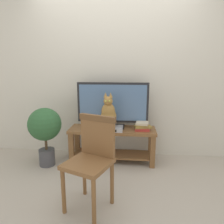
{
  "coord_description": "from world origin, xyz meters",
  "views": [
    {
      "loc": [
        0.26,
        -2.38,
        1.38
      ],
      "look_at": [
        -0.02,
        0.43,
        0.77
      ],
      "focal_mm": 32.57,
      "sensor_mm": 36.0,
      "label": 1
    }
  ],
  "objects": [
    {
      "name": "book_stack",
      "position": [
        0.42,
        0.44,
        0.57
      ],
      "size": [
        0.25,
        0.2,
        0.12
      ],
      "color": "#B2332D",
      "rests_on": "tv_stand"
    },
    {
      "name": "wooden_chair",
      "position": [
        -0.12,
        -0.54,
        0.54
      ],
      "size": [
        0.53,
        0.53,
        0.92
      ],
      "color": "brown",
      "rests_on": "ground"
    },
    {
      "name": "tv_stand",
      "position": [
        -0.02,
        0.48,
        0.34
      ],
      "size": [
        1.26,
        0.42,
        0.51
      ],
      "color": "brown",
      "rests_on": "ground"
    },
    {
      "name": "cat",
      "position": [
        -0.06,
        0.38,
        0.75
      ],
      "size": [
        0.22,
        0.33,
        0.49
      ],
      "color": "olive",
      "rests_on": "media_box"
    },
    {
      "name": "ground_plane",
      "position": [
        0.0,
        0.0,
        0.0
      ],
      "size": [
        12.0,
        12.0,
        0.0
      ],
      "primitive_type": "plane",
      "color": "#ADA393"
    },
    {
      "name": "media_box",
      "position": [
        -0.06,
        0.4,
        0.53
      ],
      "size": [
        0.41,
        0.24,
        0.05
      ],
      "color": "#ADADB2",
      "rests_on": "tv_stand"
    },
    {
      "name": "potted_plant",
      "position": [
        -0.95,
        0.25,
        0.56
      ],
      "size": [
        0.46,
        0.46,
        0.84
      ],
      "color": "#47474C",
      "rests_on": "ground"
    },
    {
      "name": "back_wall",
      "position": [
        0.0,
        0.85,
        1.4
      ],
      "size": [
        7.0,
        0.12,
        2.8
      ],
      "primitive_type": "cube",
      "color": "beige",
      "rests_on": "ground"
    },
    {
      "name": "tv",
      "position": [
        -0.02,
        0.54,
        0.87
      ],
      "size": [
        1.04,
        0.2,
        0.67
      ],
      "color": "black",
      "rests_on": "tv_stand"
    }
  ]
}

